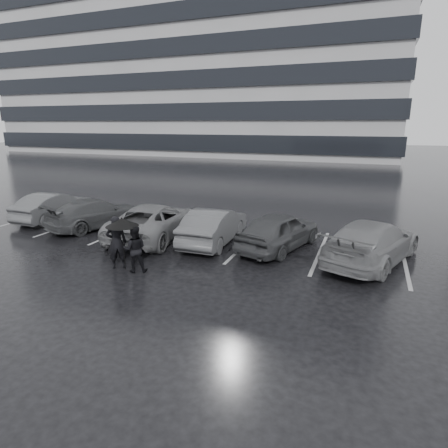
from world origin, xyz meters
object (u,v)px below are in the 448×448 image
object	(u,v)px
car_west_a	(214,226)
pedestrian_left	(117,242)
pedestrian_right	(135,249)
car_west_d	(54,206)
car_main	(279,231)
car_west_c	(96,213)
car_west_b	(154,221)
car_east	(372,242)

from	to	relation	value
car_west_a	pedestrian_left	bearing A→B (deg)	60.18
pedestrian_left	pedestrian_right	bearing A→B (deg)	140.53
car_west_d	car_main	bearing A→B (deg)	177.49
car_west_a	pedestrian_left	xyz separation A→B (m)	(-1.87, -3.55, 0.18)
car_west_a	car_west_c	size ratio (longest dim) A/B	0.95
car_west_d	car_west_c	bearing A→B (deg)	172.61
car_west_d	pedestrian_right	xyz separation A→B (m)	(7.40, -4.12, 0.07)
car_west_b	car_west_c	bearing A→B (deg)	-14.40
car_west_b	car_west_d	bearing A→B (deg)	-13.92
car_west_b	pedestrian_left	bearing A→B (deg)	94.59
car_west_c	pedestrian_left	world-z (taller)	pedestrian_left
pedestrian_left	car_main	bearing A→B (deg)	-174.67
pedestrian_right	car_main	bearing A→B (deg)	-163.28
car_west_a	pedestrian_left	distance (m)	4.01
pedestrian_right	car_west_a	bearing A→B (deg)	-137.10
car_main	car_west_c	xyz separation A→B (m)	(-8.30, 0.00, -0.06)
car_west_b	car_east	size ratio (longest dim) A/B	1.03
car_west_b	car_west_d	world-z (taller)	car_west_b
car_west_d	car_east	distance (m)	14.28
car_west_b	car_main	bearing A→B (deg)	178.01
car_main	car_west_d	distance (m)	11.08
car_east	pedestrian_right	bearing A→B (deg)	46.98
car_west_a	car_west_b	bearing A→B (deg)	3.08
car_west_c	pedestrian_right	world-z (taller)	pedestrian_right
car_west_b	car_west_c	size ratio (longest dim) A/B	1.15
car_west_d	pedestrian_left	bearing A→B (deg)	147.85
car_main	car_west_d	size ratio (longest dim) A/B	1.01
car_west_a	car_east	size ratio (longest dim) A/B	0.85
car_west_b	car_west_a	bearing A→B (deg)	178.30
car_main	car_west_a	bearing A→B (deg)	20.71
car_west_b	car_west_d	size ratio (longest dim) A/B	1.24
car_east	car_main	bearing A→B (deg)	15.50
pedestrian_right	car_east	bearing A→B (deg)	178.28
car_main	car_west_b	xyz separation A→B (m)	(-5.06, -0.43, -0.00)
car_west_b	pedestrian_left	world-z (taller)	pedestrian_left
pedestrian_left	car_west_b	bearing A→B (deg)	-113.76
car_main	pedestrian_right	xyz separation A→B (m)	(-3.68, -3.80, 0.04)
car_main	car_west_b	world-z (taller)	same
car_west_a	car_west_b	size ratio (longest dim) A/B	0.83
car_west_d	pedestrian_right	distance (m)	8.47
car_main	car_west_d	world-z (taller)	car_main
car_main	car_east	size ratio (longest dim) A/B	0.84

